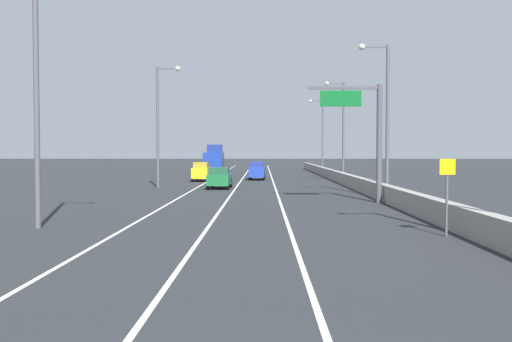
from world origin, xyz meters
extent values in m
plane|color=#26282B|center=(0.00, 64.00, 0.00)|extent=(320.00, 320.00, 0.00)
cube|color=silver|center=(-5.50, 55.00, 0.00)|extent=(0.16, 130.00, 0.00)
cube|color=silver|center=(-2.00, 55.00, 0.00)|extent=(0.16, 130.00, 0.00)
cube|color=silver|center=(1.50, 55.00, 0.00)|extent=(0.16, 130.00, 0.00)
cube|color=gray|center=(8.37, 40.00, 0.55)|extent=(0.60, 120.00, 1.10)
cylinder|color=#47474C|center=(7.77, 30.36, 3.75)|extent=(0.36, 0.36, 7.50)
cube|color=#47474C|center=(5.52, 30.36, 7.30)|extent=(4.50, 0.20, 0.20)
cube|color=#0C5923|center=(5.30, 30.24, 6.60)|extent=(2.60, 0.10, 1.00)
cylinder|color=#4C4C51|center=(7.47, 16.02, 1.20)|extent=(0.10, 0.10, 2.40)
cube|color=yellow|center=(7.47, 15.98, 2.70)|extent=(0.60, 0.04, 0.60)
cylinder|color=#4C4C51|center=(9.07, 34.00, 5.33)|extent=(0.24, 0.24, 10.66)
cube|color=#4C4C51|center=(8.17, 34.00, 10.51)|extent=(1.80, 0.12, 0.12)
sphere|color=beige|center=(7.27, 34.00, 10.51)|extent=(0.44, 0.44, 0.44)
cylinder|color=#4C4C51|center=(9.08, 55.79, 5.33)|extent=(0.24, 0.24, 10.66)
cube|color=#4C4C51|center=(8.18, 55.79, 10.51)|extent=(1.80, 0.12, 0.12)
sphere|color=beige|center=(7.28, 55.79, 10.51)|extent=(0.44, 0.44, 0.44)
cylinder|color=#4C4C51|center=(9.13, 77.59, 5.33)|extent=(0.24, 0.24, 10.66)
cube|color=#4C4C51|center=(8.23, 77.59, 10.51)|extent=(1.80, 0.12, 0.12)
sphere|color=beige|center=(7.33, 77.59, 10.51)|extent=(0.44, 0.44, 0.44)
cylinder|color=#4C4C51|center=(-9.25, 18.20, 5.33)|extent=(0.24, 0.24, 10.66)
cylinder|color=#4C4C51|center=(-8.87, 44.36, 5.33)|extent=(0.24, 0.24, 10.66)
cube|color=#4C4C51|center=(-7.97, 44.36, 10.51)|extent=(1.80, 0.12, 0.12)
sphere|color=beige|center=(-7.07, 44.36, 10.51)|extent=(0.44, 0.44, 0.44)
cube|color=gold|center=(-6.23, 55.93, 0.90)|extent=(1.77, 4.41, 1.12)
cube|color=olive|center=(-6.24, 55.49, 1.76)|extent=(1.53, 2.00, 0.60)
cylinder|color=black|center=(-6.98, 57.68, 0.34)|extent=(0.23, 0.68, 0.68)
cylinder|color=black|center=(-5.43, 57.66, 0.34)|extent=(0.23, 0.68, 0.68)
cylinder|color=black|center=(-7.03, 54.19, 0.34)|extent=(0.23, 0.68, 0.68)
cylinder|color=black|center=(-5.49, 54.17, 0.34)|extent=(0.23, 0.68, 0.68)
cube|color=#196033|center=(-3.37, 43.76, 0.80)|extent=(1.98, 4.16, 0.92)
cube|color=#1C4633|center=(-3.38, 43.35, 1.56)|extent=(1.70, 1.89, 0.60)
cylinder|color=black|center=(-4.19, 45.39, 0.34)|extent=(0.24, 0.69, 0.68)
cylinder|color=black|center=(-2.47, 45.34, 0.34)|extent=(0.24, 0.69, 0.68)
cylinder|color=black|center=(-4.27, 42.17, 0.34)|extent=(0.24, 0.69, 0.68)
cylinder|color=black|center=(-2.55, 42.13, 0.34)|extent=(0.24, 0.69, 0.68)
cube|color=#1E389E|center=(-0.24, 58.68, 0.90)|extent=(1.86, 4.12, 1.12)
cube|color=navy|center=(-0.26, 58.27, 1.76)|extent=(1.57, 1.88, 0.60)
cylinder|color=black|center=(-0.96, 60.28, 0.34)|extent=(0.25, 0.69, 0.68)
cylinder|color=black|center=(0.59, 60.22, 0.34)|extent=(0.25, 0.69, 0.68)
cylinder|color=black|center=(-1.08, 57.13, 0.34)|extent=(0.25, 0.69, 0.68)
cylinder|color=black|center=(0.47, 57.07, 0.34)|extent=(0.25, 0.69, 0.68)
cube|color=navy|center=(-6.31, 72.82, 1.77)|extent=(2.59, 9.29, 2.54)
cube|color=navy|center=(-6.35, 74.86, 3.59)|extent=(2.15, 2.08, 1.10)
cylinder|color=black|center=(-7.51, 76.72, 0.50)|extent=(0.24, 1.00, 1.00)
cylinder|color=black|center=(-5.27, 76.77, 0.50)|extent=(0.24, 1.00, 1.00)
cylinder|color=black|center=(-7.35, 68.88, 0.50)|extent=(0.24, 1.00, 1.00)
cylinder|color=black|center=(-5.11, 68.92, 0.50)|extent=(0.24, 1.00, 1.00)
camera|label=1|loc=(0.35, -6.13, 3.33)|focal=40.27mm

